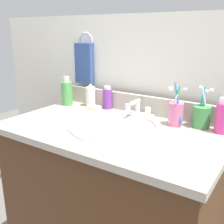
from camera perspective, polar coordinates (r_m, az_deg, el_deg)
name	(u,v)px	position (r m, az deg, el deg)	size (l,w,h in m)	color
vanity_cabinet	(112,212)	(1.37, -0.07, -20.21)	(0.91, 0.51, 0.79)	#4C2D19
countertop	(112,131)	(1.17, -0.08, -3.94)	(0.95, 0.55, 0.03)	#B2A899
backsplash	(141,104)	(1.37, 6.06, 1.66)	(0.95, 0.02, 0.09)	#B2A899
back_wall	(145,140)	(1.49, 6.92, -5.89)	(2.05, 0.04, 1.30)	white
towel_ring	(86,41)	(1.56, -5.52, 14.52)	(0.10, 0.10, 0.01)	silver
hand_towel	(84,63)	(1.56, -5.81, 10.08)	(0.11, 0.04, 0.22)	#334C8C
sink_basin	(115,133)	(1.19, 0.65, -4.46)	(0.40, 0.40, 0.11)	white
faucet	(137,110)	(1.33, 5.24, 0.43)	(0.16, 0.10, 0.08)	silver
bottle_lotion_white	(91,96)	(1.49, -4.48, 3.40)	(0.05, 0.05, 0.13)	white
bottle_toner_green	(67,93)	(1.52, -9.40, 4.01)	(0.06, 0.06, 0.16)	#4C9E4C
bottle_soap_pink	(223,117)	(1.18, 22.20, -0.97)	(0.06, 0.06, 0.14)	#D8338C
bottle_cream_purple	(107,98)	(1.43, -0.99, 2.91)	(0.05, 0.05, 0.12)	#7A3899
cup_pink	(176,113)	(1.21, 13.20, -0.23)	(0.08, 0.07, 0.19)	#D16693
cup_green	(202,116)	(1.22, 18.22, -0.79)	(0.08, 0.08, 0.18)	#3F8C47
soap_bar	(94,108)	(1.41, -3.75, 0.80)	(0.06, 0.04, 0.02)	white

